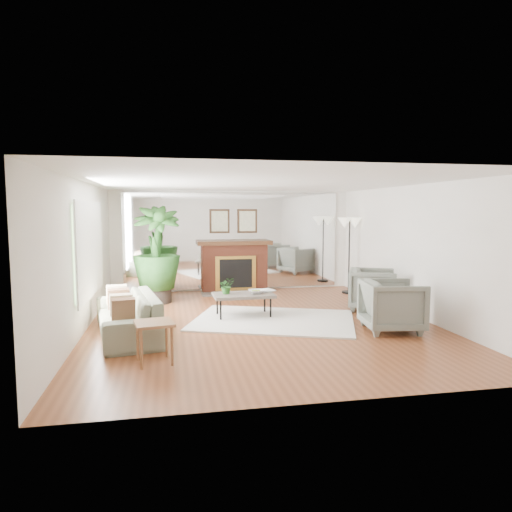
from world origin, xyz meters
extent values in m
plane|color=brown|center=(0.00, 0.00, 0.00)|extent=(7.00, 7.00, 0.00)
cube|color=white|center=(-2.99, 0.00, 1.25)|extent=(0.02, 7.00, 2.50)
cube|color=white|center=(2.99, 0.00, 1.25)|extent=(0.02, 7.00, 2.50)
cube|color=white|center=(0.00, 3.49, 1.25)|extent=(6.00, 0.02, 2.50)
cube|color=silver|center=(0.00, 3.47, 1.25)|extent=(5.40, 0.04, 2.40)
cube|color=#B2E09E|center=(-2.96, 0.40, 1.35)|extent=(0.04, 2.40, 1.50)
cube|color=brown|center=(0.00, 3.28, 0.60)|extent=(1.60, 0.40, 1.20)
cube|color=gold|center=(0.00, 3.07, 0.48)|extent=(1.00, 0.04, 0.85)
cube|color=black|center=(0.00, 3.05, 0.48)|extent=(0.80, 0.04, 0.70)
cube|color=#665B50|center=(0.00, 2.93, 0.01)|extent=(1.70, 0.55, 0.03)
cube|color=#462A16|center=(0.00, 3.26, 1.22)|extent=(1.85, 0.46, 0.10)
cube|color=#301F12|center=(-0.35, 3.43, 1.75)|extent=(0.50, 0.04, 0.60)
cube|color=#301F12|center=(0.35, 3.43, 1.75)|extent=(0.50, 0.04, 0.60)
cube|color=silver|center=(0.26, 0.08, 0.02)|extent=(3.40, 2.92, 0.03)
cube|color=#665B50|center=(-0.23, 0.48, 0.42)|extent=(1.14, 0.69, 0.06)
cylinder|color=black|center=(-0.69, 0.23, 0.20)|extent=(0.03, 0.03, 0.39)
cylinder|color=black|center=(0.24, 0.26, 0.20)|extent=(0.03, 0.03, 0.39)
cylinder|color=black|center=(-0.71, 0.70, 0.20)|extent=(0.03, 0.03, 0.39)
cylinder|color=black|center=(0.23, 0.73, 0.20)|extent=(0.03, 0.03, 0.39)
imported|color=slate|center=(-2.27, -0.39, 0.33)|extent=(1.27, 2.38, 0.66)
imported|color=slate|center=(2.46, 0.64, 0.42)|extent=(1.22, 1.21, 0.84)
imported|color=slate|center=(2.06, -0.96, 0.43)|extent=(1.06, 1.04, 0.86)
cube|color=brown|center=(-1.81, -1.87, 0.54)|extent=(0.57, 0.57, 0.04)
cylinder|color=brown|center=(-1.97, -2.10, 0.26)|extent=(0.04, 0.04, 0.53)
cylinder|color=brown|center=(-1.58, -2.03, 0.26)|extent=(0.04, 0.04, 0.53)
cylinder|color=brown|center=(-2.04, -1.71, 0.26)|extent=(0.04, 0.04, 0.53)
cylinder|color=brown|center=(-1.65, -1.65, 0.26)|extent=(0.04, 0.04, 0.53)
cylinder|color=black|center=(-1.87, 2.20, 0.22)|extent=(0.62, 0.62, 0.44)
imported|color=#295F23|center=(-1.87, 2.20, 1.22)|extent=(1.13, 1.13, 1.81)
cylinder|color=black|center=(2.70, 2.50, 0.02)|extent=(0.31, 0.31, 0.04)
cylinder|color=black|center=(2.70, 2.50, 0.89)|extent=(0.03, 0.03, 1.78)
cone|color=beige|center=(2.57, 2.50, 1.72)|extent=(0.33, 0.33, 0.24)
cone|color=beige|center=(2.83, 2.50, 1.72)|extent=(0.33, 0.33, 0.24)
imported|color=#295F23|center=(-0.55, 0.52, 0.61)|extent=(0.30, 0.26, 0.31)
imported|color=brown|center=(0.00, 0.45, 0.49)|extent=(0.29, 0.29, 0.07)
imported|color=brown|center=(0.18, 0.67, 0.46)|extent=(0.31, 0.36, 0.02)
camera|label=1|loc=(-1.60, -7.89, 2.01)|focal=32.00mm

